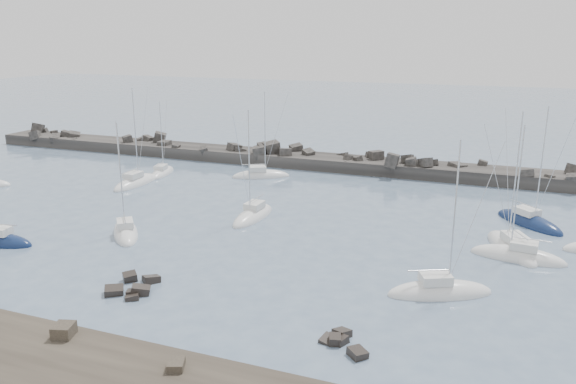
# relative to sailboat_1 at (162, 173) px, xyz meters

# --- Properties ---
(ground) EXTENTS (400.00, 400.00, 0.00)m
(ground) POSITION_rel_sailboat_1_xyz_m (24.09, -25.23, -0.13)
(ground) COLOR slate
(ground) RESTS_ON ground
(rock_cluster_near) EXTENTS (4.00, 4.91, 1.56)m
(rock_cluster_near) POSITION_rel_sailboat_1_xyz_m (19.93, -34.45, -0.00)
(rock_cluster_near) COLOR black
(rock_cluster_near) RESTS_ON ground
(rock_cluster_far) EXTENTS (3.75, 3.62, 1.31)m
(rock_cluster_far) POSITION_rel_sailboat_1_xyz_m (37.91, -36.47, -0.11)
(rock_cluster_far) COLOR black
(rock_cluster_far) RESTS_ON ground
(breakwater) EXTENTS (115.00, 7.58, 5.31)m
(breakwater) POSITION_rel_sailboat_1_xyz_m (16.51, 12.73, 0.19)
(breakwater) COLOR #292725
(breakwater) RESTS_ON ground
(sailboat_1) EXTENTS (3.65, 7.56, 11.56)m
(sailboat_1) POSITION_rel_sailboat_1_xyz_m (0.00, 0.00, 0.00)
(sailboat_1) COLOR silver
(sailboat_1) RESTS_ON ground
(sailboat_3) EXTENTS (2.86, 8.95, 14.21)m
(sailboat_3) POSITION_rel_sailboat_1_xyz_m (-0.10, -6.39, 0.02)
(sailboat_3) COLOR silver
(sailboat_3) RESTS_ON ground
(sailboat_4) EXTENTS (8.60, 6.25, 13.27)m
(sailboat_4) POSITION_rel_sailboat_1_xyz_m (14.40, 3.58, 0.01)
(sailboat_4) COLOR silver
(sailboat_4) RESTS_ON ground
(sailboat_5) EXTENTS (6.88, 7.59, 12.57)m
(sailboat_5) POSITION_rel_sailboat_1_xyz_m (11.11, -23.73, 0.02)
(sailboat_5) COLOR silver
(sailboat_5) RESTS_ON ground
(sailboat_6) EXTENTS (2.97, 8.46, 13.33)m
(sailboat_6) POSITION_rel_sailboat_1_xyz_m (21.15, -13.99, 0.02)
(sailboat_6) COLOR silver
(sailboat_6) RESTS_ON ground
(sailboat_7) EXTENTS (8.82, 5.99, 13.57)m
(sailboat_7) POSITION_rel_sailboat_1_xyz_m (43.05, -26.36, 0.02)
(sailboat_7) COLOR silver
(sailboat_7) RESTS_ON ground
(sailboat_8) EXTENTS (8.14, 8.18, 13.98)m
(sailboat_8) POSITION_rel_sailboat_1_xyz_m (50.18, -5.21, 0.01)
(sailboat_8) COLOR #101F44
(sailboat_8) RESTS_ON ground
(sailboat_9) EXTENTS (8.65, 3.41, 13.46)m
(sailboat_9) POSITION_rel_sailboat_1_xyz_m (48.98, -16.19, 0.02)
(sailboat_9) COLOR silver
(sailboat_9) RESTS_ON ground
(sailboat_10) EXTENTS (6.32, 9.37, 14.32)m
(sailboat_10) POSITION_rel_sailboat_1_xyz_m (48.41, -14.11, 0.02)
(sailboat_10) COLOR silver
(sailboat_10) RESTS_ON ground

